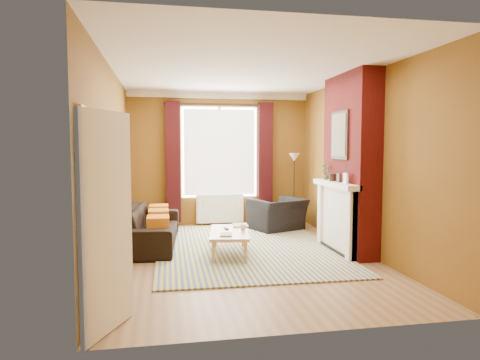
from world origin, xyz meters
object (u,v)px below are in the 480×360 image
at_px(sofa, 150,226).
at_px(wicker_stool, 256,214).
at_px(armchair, 277,214).
at_px(coffee_table, 229,234).
at_px(floor_lamp, 294,169).

relative_size(sofa, wicker_stool, 4.44).
bearing_deg(armchair, wicker_stool, -80.23).
bearing_deg(armchair, sofa, -2.06).
bearing_deg(wicker_stool, coffee_table, -111.79).
bearing_deg(coffee_table, wicker_stool, 76.73).
height_order(sofa, wicker_stool, sofa).
distance_m(sofa, armchair, 2.63).
height_order(sofa, armchair, sofa).
height_order(sofa, coffee_table, sofa).
height_order(coffee_table, wicker_stool, wicker_stool).
relative_size(coffee_table, wicker_stool, 2.40).
bearing_deg(coffee_table, armchair, 63.85).
distance_m(sofa, floor_lamp, 3.31).
bearing_deg(armchair, floor_lamp, -162.99).
relative_size(wicker_stool, floor_lamp, 0.33).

